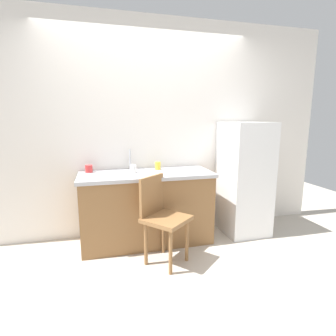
{
  "coord_description": "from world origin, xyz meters",
  "views": [
    {
      "loc": [
        -0.59,
        -2.33,
        1.46
      ],
      "look_at": [
        0.17,
        0.6,
        0.89
      ],
      "focal_mm": 28.32,
      "sensor_mm": 36.0,
      "label": 1
    }
  ],
  "objects_px": {
    "chair": "(162,215)",
    "cup_white": "(133,169)",
    "refrigerator": "(244,178)",
    "cup_red": "(89,169)",
    "cup_yellow": "(158,166)"
  },
  "relations": [
    {
      "from": "refrigerator",
      "to": "cup_yellow",
      "type": "xyz_separation_m",
      "value": [
        -1.09,
        0.16,
        0.18
      ]
    },
    {
      "from": "chair",
      "to": "cup_yellow",
      "type": "distance_m",
      "value": 0.76
    },
    {
      "from": "refrigerator",
      "to": "cup_yellow",
      "type": "distance_m",
      "value": 1.12
    },
    {
      "from": "refrigerator",
      "to": "chair",
      "type": "bearing_deg",
      "value": -157.75
    },
    {
      "from": "chair",
      "to": "refrigerator",
      "type": "bearing_deg",
      "value": -18.53
    },
    {
      "from": "refrigerator",
      "to": "cup_red",
      "type": "bearing_deg",
      "value": 174.46
    },
    {
      "from": "cup_white",
      "to": "chair",
      "type": "bearing_deg",
      "value": -68.18
    },
    {
      "from": "refrigerator",
      "to": "cup_red",
      "type": "distance_m",
      "value": 1.92
    },
    {
      "from": "chair",
      "to": "cup_white",
      "type": "distance_m",
      "value": 0.69
    },
    {
      "from": "chair",
      "to": "cup_white",
      "type": "height_order",
      "value": "cup_white"
    },
    {
      "from": "cup_yellow",
      "to": "cup_white",
      "type": "distance_m",
      "value": 0.34
    },
    {
      "from": "chair",
      "to": "cup_red",
      "type": "xyz_separation_m",
      "value": [
        -0.71,
        0.67,
        0.39
      ]
    },
    {
      "from": "cup_red",
      "to": "cup_white",
      "type": "bearing_deg",
      "value": -16.65
    },
    {
      "from": "cup_white",
      "to": "cup_red",
      "type": "distance_m",
      "value": 0.52
    },
    {
      "from": "cup_yellow",
      "to": "cup_red",
      "type": "xyz_separation_m",
      "value": [
        -0.81,
        0.03,
        -0.0
      ]
    }
  ]
}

